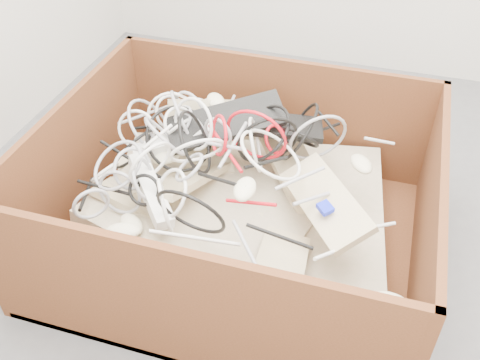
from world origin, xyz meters
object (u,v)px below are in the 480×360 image
(power_strip_left, at_px, (174,141))
(power_strip_right, at_px, (151,190))
(vga_plug, at_px, (325,208))
(cardboard_box, at_px, (233,218))

(power_strip_left, xyz_separation_m, power_strip_right, (0.02, -0.26, -0.02))
(power_strip_left, xyz_separation_m, vga_plug, (0.59, -0.20, 0.00))
(power_strip_right, bearing_deg, cardboard_box, 84.69)
(power_strip_left, distance_m, vga_plug, 0.62)
(cardboard_box, relative_size, power_strip_right, 4.23)
(cardboard_box, relative_size, power_strip_left, 4.29)
(cardboard_box, height_order, power_strip_left, cardboard_box)
(power_strip_right, bearing_deg, vga_plug, 55.09)
(power_strip_left, bearing_deg, cardboard_box, -46.96)
(cardboard_box, distance_m, power_strip_right, 0.36)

